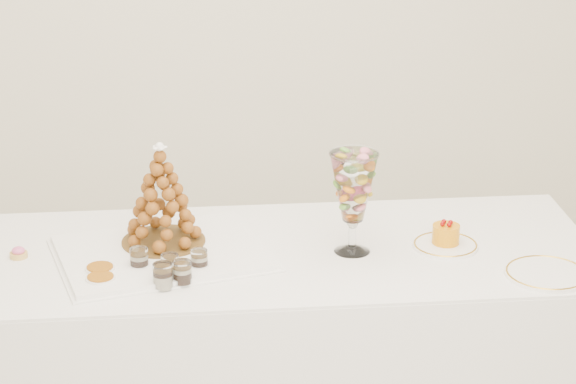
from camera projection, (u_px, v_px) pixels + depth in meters
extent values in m
cube|color=white|center=(283.00, 357.00, 3.68)|extent=(2.03, 0.88, 0.75)
cube|color=white|center=(282.00, 252.00, 3.54)|extent=(2.02, 0.88, 0.01)
cube|color=white|center=(162.00, 253.00, 3.50)|extent=(0.70, 0.58, 0.02)
cylinder|color=white|center=(352.00, 248.00, 3.53)|extent=(0.12, 0.12, 0.02)
cylinder|color=white|center=(352.00, 234.00, 3.52)|extent=(0.02, 0.02, 0.08)
sphere|color=white|center=(353.00, 223.00, 3.50)|extent=(0.04, 0.04, 0.04)
cylinder|color=white|center=(445.00, 245.00, 3.57)|extent=(0.21, 0.21, 0.01)
cylinder|color=white|center=(547.00, 274.00, 3.37)|extent=(0.25, 0.25, 0.01)
cylinder|color=tan|center=(19.00, 255.00, 3.49)|extent=(0.06, 0.06, 0.02)
ellipsoid|color=#D7588D|center=(18.00, 251.00, 3.48)|extent=(0.04, 0.04, 0.02)
cylinder|color=white|center=(139.00, 260.00, 3.39)|extent=(0.07, 0.07, 0.07)
cylinder|color=white|center=(170.00, 266.00, 3.35)|extent=(0.06, 0.06, 0.07)
cylinder|color=white|center=(199.00, 261.00, 3.39)|extent=(0.06, 0.06, 0.07)
cylinder|color=white|center=(163.00, 276.00, 3.27)|extent=(0.07, 0.07, 0.08)
cylinder|color=white|center=(182.00, 273.00, 3.30)|extent=(0.06, 0.06, 0.07)
cylinder|color=white|center=(100.00, 272.00, 3.36)|extent=(0.09, 0.09, 0.03)
cylinder|color=white|center=(101.00, 281.00, 3.30)|extent=(0.09, 0.09, 0.03)
cylinder|color=brown|center=(164.00, 241.00, 3.55)|extent=(0.27, 0.27, 0.01)
cone|color=brown|center=(162.00, 193.00, 3.49)|extent=(0.25, 0.25, 0.32)
sphere|color=white|center=(160.00, 148.00, 3.44)|extent=(0.03, 0.03, 0.03)
cylinder|color=orange|center=(446.00, 234.00, 3.56)|extent=(0.09, 0.09, 0.06)
sphere|color=#8D0605|center=(451.00, 222.00, 3.55)|extent=(0.02, 0.02, 0.02)
sphere|color=#8D0605|center=(444.00, 221.00, 3.56)|extent=(0.02, 0.02, 0.02)
sphere|color=#8D0605|center=(442.00, 224.00, 3.54)|extent=(0.02, 0.02, 0.02)
sphere|color=#8D0605|center=(449.00, 225.00, 3.54)|extent=(0.02, 0.02, 0.02)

